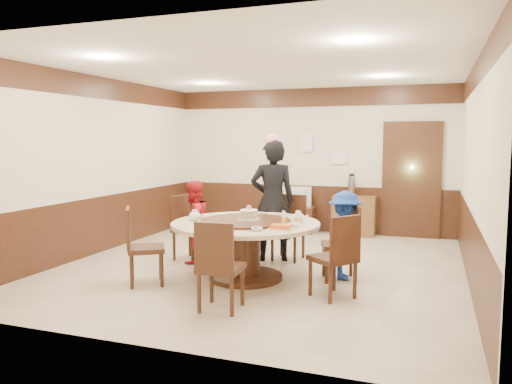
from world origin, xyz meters
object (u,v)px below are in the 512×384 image
(birthday_cake, at_px, (249,215))
(side_cabinet, at_px, (354,216))
(banquet_table, at_px, (246,239))
(thermos, at_px, (352,186))
(television, at_px, (293,197))
(shrimp_platter, at_px, (281,228))
(person_red, at_px, (193,222))
(person_blue, at_px, (345,235))
(person_standing, at_px, (273,201))
(tv_stand, at_px, (293,219))

(birthday_cake, bearing_deg, side_cabinet, 76.43)
(banquet_table, distance_m, side_cabinet, 3.59)
(side_cabinet, xyz_separation_m, thermos, (-0.05, 0.00, 0.56))
(television, bearing_deg, shrimp_platter, 105.36)
(banquet_table, bearing_deg, person_red, 151.60)
(person_blue, bearing_deg, side_cabinet, -4.15)
(person_standing, xyz_separation_m, person_blue, (1.19, -0.65, -0.33))
(banquet_table, distance_m, tv_stand, 3.48)
(thermos, bearing_deg, person_standing, -108.45)
(banquet_table, xyz_separation_m, side_cabinet, (0.87, 3.48, -0.16))
(television, bearing_deg, side_cabinet, -176.46)
(banquet_table, height_order, tv_stand, banquet_table)
(birthday_cake, height_order, shrimp_platter, birthday_cake)
(person_red, bearing_deg, person_standing, 131.17)
(birthday_cake, relative_size, television, 0.41)
(person_blue, xyz_separation_m, television, (-1.52, 3.02, 0.12))
(tv_stand, bearing_deg, person_standing, -82.11)
(person_red, height_order, side_cabinet, person_red)
(banquet_table, distance_m, shrimp_platter, 0.75)
(thermos, bearing_deg, person_blue, -82.68)
(person_standing, bearing_deg, shrimp_platter, 89.64)
(birthday_cake, bearing_deg, person_standing, 91.03)
(shrimp_platter, height_order, tv_stand, shrimp_platter)
(side_cabinet, bearing_deg, birthday_cake, -103.57)
(person_standing, xyz_separation_m, television, (-0.33, 2.37, -0.21))
(person_red, height_order, tv_stand, person_red)
(thermos, bearing_deg, banquet_table, -103.22)
(banquet_table, relative_size, shrimp_platter, 6.38)
(banquet_table, relative_size, person_standing, 1.06)
(person_standing, xyz_separation_m, birthday_cake, (0.02, -1.06, -0.06))
(person_blue, xyz_separation_m, tv_stand, (-1.52, 3.02, -0.33))
(banquet_table, relative_size, person_red, 1.58)
(birthday_cake, height_order, tv_stand, birthday_cake)
(person_blue, bearing_deg, birthday_cake, 98.87)
(thermos, bearing_deg, tv_stand, -178.47)
(banquet_table, distance_m, person_blue, 1.29)
(banquet_table, xyz_separation_m, television, (-0.31, 3.45, 0.16))
(person_standing, relative_size, side_cabinet, 2.26)
(person_blue, xyz_separation_m, birthday_cake, (-1.17, -0.41, 0.27))
(person_blue, distance_m, shrimp_platter, 1.04)
(shrimp_platter, distance_m, tv_stand, 3.98)
(person_red, distance_m, side_cabinet, 3.50)
(shrimp_platter, distance_m, thermos, 3.88)
(banquet_table, bearing_deg, person_standing, 89.02)
(tv_stand, bearing_deg, person_blue, -63.30)
(person_blue, distance_m, thermos, 3.09)
(person_standing, relative_size, person_red, 1.49)
(birthday_cake, relative_size, side_cabinet, 0.35)
(person_red, relative_size, side_cabinet, 1.52)
(birthday_cake, height_order, side_cabinet, birthday_cake)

